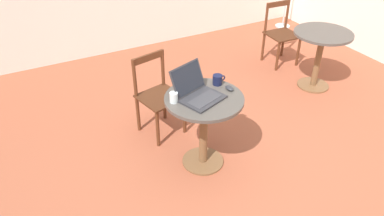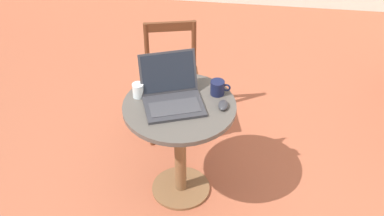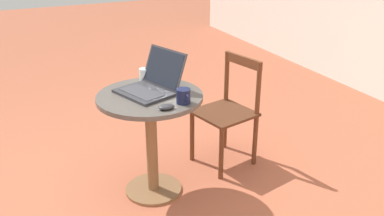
# 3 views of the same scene
# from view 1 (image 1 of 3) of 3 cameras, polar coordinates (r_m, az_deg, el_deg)

# --- Properties ---
(ground_plane) EXTENTS (16.00, 16.00, 0.00)m
(ground_plane) POSITION_cam_1_polar(r_m,az_deg,el_deg) (3.46, 6.55, -11.47)
(ground_plane) COLOR #9E5138
(cafe_table_near) EXTENTS (0.69, 0.69, 0.73)m
(cafe_table_near) POSITION_cam_1_polar(r_m,az_deg,el_deg) (3.32, 1.81, -1.10)
(cafe_table_near) COLOR brown
(cafe_table_near) RESTS_ON ground_plane
(cafe_table_mid) EXTENTS (0.69, 0.69, 0.73)m
(cafe_table_mid) POSITION_cam_1_polar(r_m,az_deg,el_deg) (4.85, 19.03, 8.84)
(cafe_table_mid) COLOR brown
(cafe_table_mid) RESTS_ON ground_plane
(chair_near_back) EXTENTS (0.48, 0.48, 0.84)m
(chair_near_back) POSITION_cam_1_polar(r_m,az_deg,el_deg) (3.84, -5.23, 1.89)
(chair_near_back) COLOR #562D19
(chair_near_back) RESTS_ON ground_plane
(chair_mid_back) EXTENTS (0.42, 0.42, 0.84)m
(chair_mid_back) POSITION_cam_1_polar(r_m,az_deg,el_deg) (5.42, 13.36, 10.95)
(chair_mid_back) COLOR #562D19
(chair_mid_back) RESTS_ON ground_plane
(laptop) EXTENTS (0.45, 0.46, 0.26)m
(laptop) POSITION_cam_1_polar(r_m,az_deg,el_deg) (3.18, 0.93, 2.41)
(laptop) COLOR #2D2D33
(laptop) RESTS_ON cafe_table_near
(mouse) EXTENTS (0.06, 0.10, 0.03)m
(mouse) POSITION_cam_1_polar(r_m,az_deg,el_deg) (3.33, 5.74, 3.06)
(mouse) COLOR #2D2D33
(mouse) RESTS_ON cafe_table_near
(mug) EXTENTS (0.13, 0.09, 0.09)m
(mug) POSITION_cam_1_polar(r_m,az_deg,el_deg) (3.39, 3.93, 4.32)
(mug) COLOR #141938
(mug) RESTS_ON cafe_table_near
(drinking_glass) EXTENTS (0.07, 0.07, 0.09)m
(drinking_glass) POSITION_cam_1_polar(r_m,az_deg,el_deg) (3.13, -2.81, 1.61)
(drinking_glass) COLOR silver
(drinking_glass) RESTS_ON cafe_table_near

